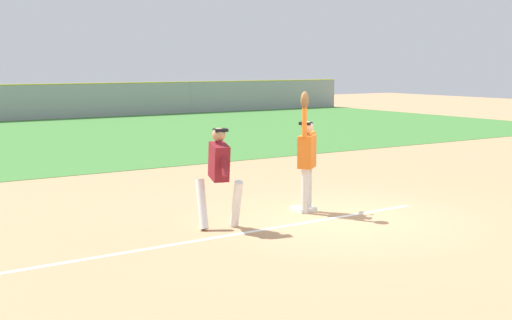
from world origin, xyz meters
The scene contains 9 objects.
ground_plane centered at (0.00, 0.00, 0.00)m, with size 78.68×78.68×0.00m, color tan.
outfield_grass centered at (0.00, 16.36, 0.01)m, with size 41.85×18.10×0.01m, color #3D7533.
chalk_foul_line centered at (-4.19, -0.06, 0.00)m, with size 12.00×0.10×0.01m, color white.
first_base centered at (-0.19, 0.84, 0.04)m, with size 0.38×0.38×0.08m, color white.
fielder centered at (-0.22, 0.72, 1.12)m, with size 0.76×0.65×2.28m.
runner centered at (-2.24, 0.49, 1.00)m, with size 0.76×0.84×1.72m.
baseball centered at (-0.02, 1.08, 1.98)m, with size 0.07×0.07×0.07m, color white.
parked_car_blue centered at (4.56, 29.29, 0.67)m, with size 4.59×2.51×1.25m.
parked_car_white centered at (9.10, 29.69, 0.67)m, with size 4.56×2.45×1.25m.
Camera 1 is at (-8.06, -9.47, 2.78)m, focal length 48.73 mm.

